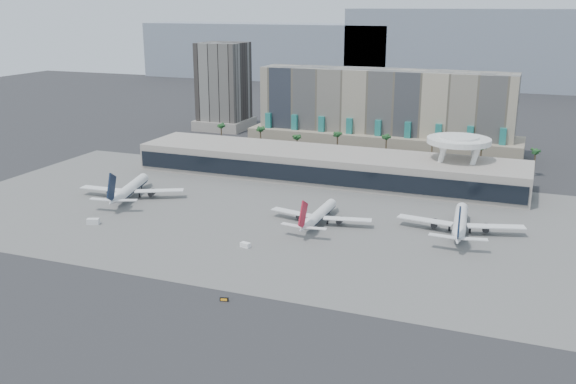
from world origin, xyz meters
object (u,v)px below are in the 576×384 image
(service_vehicle_a, at_px, (93,221))
(service_vehicle_b, at_px, (245,245))
(airliner_left, at_px, (130,189))
(airliner_right, at_px, (460,222))
(airliner_centre, at_px, (319,215))
(taxiway_sign, at_px, (224,299))

(service_vehicle_a, xyz_separation_m, service_vehicle_b, (58.91, -0.89, -0.24))
(airliner_left, xyz_separation_m, service_vehicle_b, (65.23, -32.50, -3.02))
(airliner_right, bearing_deg, airliner_left, 178.12)
(service_vehicle_b, bearing_deg, airliner_right, 45.04)
(airliner_centre, relative_size, airliner_right, 0.88)
(airliner_centre, distance_m, service_vehicle_a, 78.90)
(airliner_centre, relative_size, service_vehicle_a, 9.12)
(airliner_left, xyz_separation_m, airliner_centre, (79.65, -2.57, -0.47))
(airliner_left, bearing_deg, service_vehicle_b, -41.12)
(service_vehicle_a, distance_m, taxiway_sign, 79.46)
(taxiway_sign, bearing_deg, airliner_right, 41.40)
(service_vehicle_a, bearing_deg, airliner_centre, 0.19)
(airliner_right, bearing_deg, airliner_centre, -174.42)
(airliner_left, height_order, airliner_centre, airliner_left)
(airliner_centre, height_order, taxiway_sign, airliner_centre)
(airliner_centre, bearing_deg, airliner_left, 178.65)
(service_vehicle_a, height_order, taxiway_sign, service_vehicle_a)
(taxiway_sign, bearing_deg, airliner_left, 123.01)
(airliner_right, xyz_separation_m, service_vehicle_b, (-61.45, -38.30, -3.01))
(taxiway_sign, bearing_deg, airliner_centre, 72.37)
(service_vehicle_a, bearing_deg, service_vehicle_b, -22.29)
(airliner_left, height_order, taxiway_sign, airliner_left)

